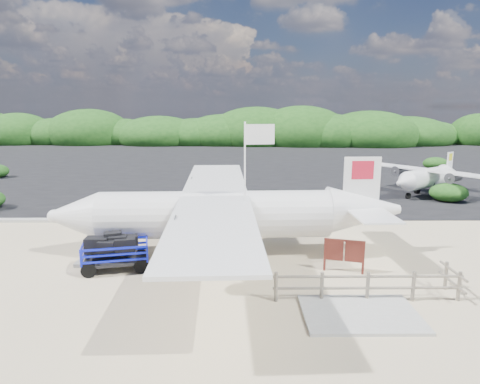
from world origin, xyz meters
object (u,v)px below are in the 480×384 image
object	(u,v)px
crew_b	(214,212)
crew_c	(245,208)
signboard	(343,272)
aircraft_large	(365,172)
crew_a	(116,221)
flagpole	(245,267)
baggage_cart	(117,270)
aircraft_small	(126,164)

from	to	relation	value
crew_b	crew_c	xyz separation A→B (m)	(1.64, 0.92, -0.03)
signboard	aircraft_large	size ratio (longest dim) A/B	0.09
crew_c	crew_a	bearing A→B (deg)	35.96
crew_a	crew_c	xyz separation A→B (m)	(6.22, 2.75, -0.07)
crew_a	flagpole	bearing A→B (deg)	136.31
aircraft_large	baggage_cart	bearing A→B (deg)	53.80
flagpole	aircraft_large	distance (m)	27.94
flagpole	signboard	xyz separation A→B (m)	(3.79, -0.62, 0.00)
flagpole	aircraft_large	size ratio (longest dim) A/B	0.32
flagpole	crew_a	world-z (taller)	flagpole
crew_a	aircraft_small	distance (m)	28.24
crew_a	aircraft_large	world-z (taller)	aircraft_large
signboard	crew_b	size ratio (longest dim) A/B	0.92
signboard	crew_a	xyz separation A→B (m)	(-9.88, 4.29, 0.92)
crew_a	aircraft_small	world-z (taller)	crew_a
signboard	crew_a	distance (m)	10.81
baggage_cart	crew_b	world-z (taller)	crew_b
crew_b	aircraft_large	distance (m)	23.98
flagpole	crew_c	bearing A→B (deg)	88.88
crew_a	crew_c	world-z (taller)	crew_a
crew_b	aircraft_small	distance (m)	27.94
signboard	baggage_cart	bearing A→B (deg)	-165.48
aircraft_small	aircraft_large	bearing A→B (deg)	129.85
flagpole	signboard	world-z (taller)	flagpole
baggage_cart	flagpole	bearing A→B (deg)	-8.47
crew_b	crew_c	distance (m)	1.88
flagpole	aircraft_small	xyz separation A→B (m)	(-12.59, 31.13, 0.00)
signboard	aircraft_small	distance (m)	35.73
aircraft_large	flagpole	bearing A→B (deg)	61.94
crew_c	aircraft_large	distance (m)	22.30
crew_b	flagpole	bearing A→B (deg)	111.96
flagpole	crew_a	distance (m)	7.17
baggage_cart	crew_b	xyz separation A→B (m)	(3.50, 5.83, 0.88)
baggage_cart	aircraft_small	distance (m)	32.36
aircraft_large	aircraft_small	xyz separation A→B (m)	(-24.89, 6.04, 0.00)
aircraft_small	baggage_cart	bearing A→B (deg)	67.04
signboard	aircraft_large	bearing A→B (deg)	88.11
flagpole	aircraft_small	distance (m)	33.58
baggage_cart	signboard	size ratio (longest dim) A/B	1.65
flagpole	crew_c	xyz separation A→B (m)	(0.13, 6.42, 0.85)
baggage_cart	crew_c	distance (m)	8.53
flagpole	baggage_cart	bearing A→B (deg)	-176.22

